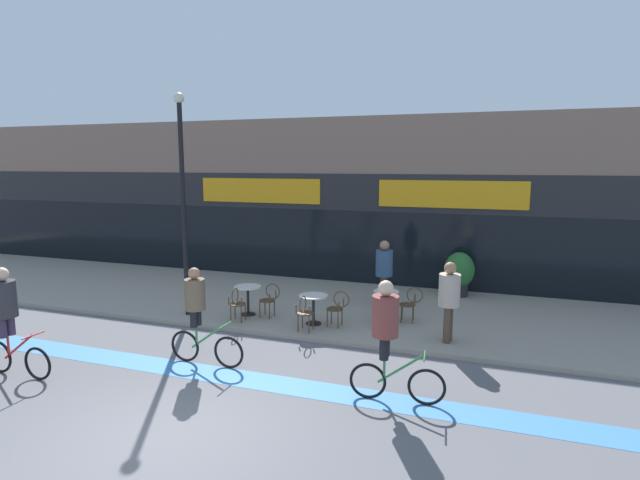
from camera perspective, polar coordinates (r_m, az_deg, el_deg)
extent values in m
plane|color=#5B5B60|center=(8.35, -17.30, -20.81)|extent=(120.00, 120.00, 0.00)
cube|color=gray|center=(14.33, 0.24, -7.45)|extent=(40.00, 5.50, 0.12)
cube|color=#7F6656|center=(18.36, 5.08, 4.73)|extent=(40.00, 4.00, 5.56)
cube|color=black|center=(16.64, 3.35, -0.73)|extent=(38.80, 0.10, 2.40)
cube|color=#232326|center=(16.46, 3.42, 5.48)|extent=(39.20, 0.14, 1.20)
cube|color=orange|center=(17.55, -6.92, 5.63)|extent=(4.47, 0.08, 0.84)
cube|color=orange|center=(15.82, 14.76, 5.07)|extent=(4.47, 0.08, 0.84)
cube|color=#3D7AB7|center=(10.02, -9.43, -15.25)|extent=(36.00, 0.70, 0.01)
cylinder|color=black|center=(13.39, -8.19, -8.39)|extent=(0.39, 0.39, 0.02)
cylinder|color=black|center=(13.29, -8.23, -6.91)|extent=(0.07, 0.07, 0.74)
cylinder|color=silver|center=(13.19, -8.26, -5.31)|extent=(0.70, 0.70, 0.02)
cylinder|color=black|center=(12.54, -0.75, -9.50)|extent=(0.39, 0.39, 0.02)
cylinder|color=black|center=(12.44, -0.75, -8.01)|extent=(0.07, 0.07, 0.71)
cylinder|color=silver|center=(12.34, -0.75, -6.38)|extent=(0.71, 0.71, 0.02)
cylinder|color=black|center=(13.01, 7.51, -8.90)|extent=(0.35, 0.35, 0.02)
cylinder|color=black|center=(12.91, 7.54, -7.44)|extent=(0.07, 0.07, 0.72)
cylinder|color=silver|center=(12.81, 7.57, -5.84)|extent=(0.64, 0.64, 0.02)
cylinder|color=#4C3823|center=(12.81, -9.37, -7.25)|extent=(0.44, 0.44, 0.03)
cylinder|color=#4C3823|center=(13.05, -9.69, -7.99)|extent=(0.03, 0.03, 0.42)
cylinder|color=#4C3823|center=(12.95, -8.53, -8.09)|extent=(0.03, 0.03, 0.42)
cylinder|color=#4C3823|center=(12.80, -10.17, -8.33)|extent=(0.03, 0.03, 0.42)
cylinder|color=#4C3823|center=(12.70, -8.99, -8.44)|extent=(0.03, 0.03, 0.42)
torus|color=#4C3823|center=(12.59, -9.69, -6.30)|extent=(0.07, 0.41, 0.41)
cylinder|color=#4C3823|center=(12.69, -10.40, -6.83)|extent=(0.03, 0.03, 0.23)
cylinder|color=#4C3823|center=(12.56, -8.95, -6.96)|extent=(0.03, 0.03, 0.23)
cylinder|color=#4C3823|center=(13.04, -6.07, -6.89)|extent=(0.42, 0.42, 0.03)
cylinder|color=#4C3823|center=(13.05, -6.89, -7.92)|extent=(0.03, 0.03, 0.42)
cylinder|color=#4C3823|center=(13.28, -6.31, -7.61)|extent=(0.03, 0.03, 0.42)
cylinder|color=#4C3823|center=(12.92, -5.80, -8.07)|extent=(0.03, 0.03, 0.42)
cylinder|color=#4C3823|center=(13.16, -5.22, -7.75)|extent=(0.03, 0.03, 0.42)
torus|color=#4C3823|center=(12.89, -5.42, -5.85)|extent=(0.41, 0.05, 0.41)
cylinder|color=#4C3823|center=(12.78, -5.77, -6.61)|extent=(0.03, 0.03, 0.23)
cylinder|color=#4C3823|center=(13.07, -5.06, -6.25)|extent=(0.03, 0.03, 0.23)
cylinder|color=#4C3823|center=(11.92, -1.66, -8.36)|extent=(0.40, 0.40, 0.03)
cylinder|color=#4C3823|center=(12.16, -2.04, -9.12)|extent=(0.03, 0.03, 0.42)
cylinder|color=#4C3823|center=(12.06, -0.78, -9.26)|extent=(0.03, 0.03, 0.42)
cylinder|color=#4C3823|center=(11.91, -2.54, -9.50)|extent=(0.03, 0.03, 0.42)
cylinder|color=#4C3823|center=(11.82, -1.27, -9.66)|extent=(0.03, 0.03, 0.42)
torus|color=#4C3823|center=(11.69, -1.97, -7.36)|extent=(0.03, 0.41, 0.41)
cylinder|color=#4C3823|center=(11.79, -2.75, -7.90)|extent=(0.03, 0.03, 0.23)
cylinder|color=#4C3823|center=(11.67, -1.18, -8.07)|extent=(0.03, 0.03, 0.23)
cylinder|color=#4C3823|center=(12.24, 1.69, -7.89)|extent=(0.42, 0.42, 0.03)
cylinder|color=#4C3823|center=(12.23, 0.83, -9.00)|extent=(0.03, 0.03, 0.42)
cylinder|color=#4C3823|center=(12.48, 1.31, -8.64)|extent=(0.03, 0.03, 0.42)
cylinder|color=#4C3823|center=(12.14, 2.08, -9.15)|extent=(0.03, 0.03, 0.42)
cylinder|color=#4C3823|center=(12.39, 2.53, -8.78)|extent=(0.03, 0.03, 0.42)
torus|color=#4C3823|center=(12.11, 2.46, -6.78)|extent=(0.41, 0.05, 0.41)
cylinder|color=#4C3823|center=(12.00, 2.17, -7.61)|extent=(0.03, 0.03, 0.23)
cylinder|color=#4C3823|center=(12.31, 2.73, -7.19)|extent=(0.03, 0.03, 0.23)
cylinder|color=#4C3823|center=(12.37, 7.02, -7.78)|extent=(0.40, 0.40, 0.03)
cylinder|color=#4C3823|center=(12.59, 6.51, -8.54)|extent=(0.03, 0.03, 0.42)
cylinder|color=#4C3823|center=(12.54, 7.78, -8.64)|extent=(0.03, 0.03, 0.42)
cylinder|color=#4C3823|center=(12.33, 6.22, -8.91)|extent=(0.03, 0.03, 0.42)
cylinder|color=#4C3823|center=(12.27, 7.51, -9.02)|extent=(0.03, 0.03, 0.42)
torus|color=#4C3823|center=(12.13, 6.87, -6.81)|extent=(0.03, 0.41, 0.41)
cylinder|color=#4C3823|center=(12.21, 6.07, -7.36)|extent=(0.03, 0.03, 0.23)
cylinder|color=#4C3823|center=(12.14, 7.66, -7.49)|extent=(0.03, 0.03, 0.23)
cylinder|color=#4C3823|center=(12.79, 9.98, -7.29)|extent=(0.43, 0.43, 0.03)
cylinder|color=#4C3823|center=(12.73, 9.27, -8.40)|extent=(0.03, 0.03, 0.42)
cylinder|color=#4C3823|center=(13.00, 9.38, -8.04)|extent=(0.03, 0.03, 0.42)
cylinder|color=#4C3823|center=(12.71, 10.54, -8.46)|extent=(0.03, 0.03, 0.42)
cylinder|color=#4C3823|center=(12.98, 10.62, -8.10)|extent=(0.03, 0.03, 0.42)
torus|color=#4C3823|center=(12.71, 10.78, -6.18)|extent=(0.41, 0.06, 0.41)
cylinder|color=#4C3823|center=(12.58, 10.71, -6.98)|extent=(0.03, 0.03, 0.23)
cylinder|color=#4C3823|center=(12.91, 10.81, -6.57)|extent=(0.03, 0.03, 0.23)
cylinder|color=#232326|center=(15.62, 15.54, -5.40)|extent=(0.55, 0.55, 0.41)
ellipsoid|color=#28662D|center=(15.49, 15.63, -3.31)|extent=(0.89, 0.89, 1.06)
cylinder|color=black|center=(13.21, -15.32, 3.18)|extent=(0.12, 0.12, 5.46)
sphere|color=beige|center=(13.25, -15.83, 15.35)|extent=(0.26, 0.26, 0.26)
torus|color=black|center=(8.96, 12.09, -16.12)|extent=(0.65, 0.11, 0.65)
torus|color=black|center=(9.04, 5.48, -15.72)|extent=(0.65, 0.11, 0.65)
cylinder|color=#2D753D|center=(8.87, 9.14, -14.35)|extent=(0.78, 0.11, 0.59)
cylinder|color=#2D753D|center=(8.92, 7.35, -14.53)|extent=(0.04, 0.04, 0.45)
cylinder|color=#2D753D|center=(8.75, 11.87, -12.83)|extent=(0.07, 0.48, 0.03)
cylinder|color=black|center=(8.84, 7.47, -11.81)|extent=(0.17, 0.17, 0.39)
cylinder|color=black|center=(8.68, 7.33, -12.21)|extent=(0.17, 0.17, 0.39)
cylinder|color=brown|center=(8.58, 7.47, -8.61)|extent=(0.49, 0.49, 0.70)
sphere|color=beige|center=(8.45, 7.54, -5.49)|extent=(0.26, 0.26, 0.26)
torus|color=black|center=(10.36, -10.40, -12.52)|extent=(0.66, 0.06, 0.66)
torus|color=black|center=(10.88, -15.17, -11.61)|extent=(0.66, 0.06, 0.66)
cylinder|color=#2D753D|center=(10.49, -12.66, -10.67)|extent=(0.80, 0.05, 0.60)
cylinder|color=#2D753D|center=(10.65, -13.93, -10.70)|extent=(0.04, 0.04, 0.46)
cylinder|color=#2D753D|center=(10.19, -10.74, -9.52)|extent=(0.03, 0.48, 0.03)
cylinder|color=black|center=(10.59, -13.77, -8.51)|extent=(0.14, 0.14, 0.35)
cylinder|color=black|center=(10.46, -14.25, -8.73)|extent=(0.14, 0.14, 0.35)
cylinder|color=brown|center=(10.39, -14.11, -6.05)|extent=(0.41, 0.41, 0.63)
sphere|color=#9E7051|center=(10.29, -14.20, -3.72)|extent=(0.24, 0.24, 0.24)
torus|color=black|center=(11.05, -29.56, -12.19)|extent=(0.65, 0.06, 0.65)
cylinder|color=red|center=(11.30, -31.19, -10.39)|extent=(0.78, 0.05, 0.59)
cylinder|color=red|center=(11.52, -32.04, -10.36)|extent=(0.04, 0.04, 0.46)
cylinder|color=red|center=(10.92, -29.96, -9.41)|extent=(0.03, 0.48, 0.03)
cylinder|color=#382D47|center=(11.45, -31.87, -8.26)|extent=(0.16, 0.16, 0.38)
cylinder|color=#382D47|center=(11.35, -32.56, -8.46)|extent=(0.16, 0.16, 0.38)
cylinder|color=#2D2D33|center=(11.27, -32.44, -5.71)|extent=(0.46, 0.46, 0.70)
sphere|color=beige|center=(11.17, -32.64, -3.32)|extent=(0.26, 0.26, 0.26)
cylinder|color=#4C3D2D|center=(11.67, 14.55, -9.13)|extent=(0.19, 0.19, 0.82)
cylinder|color=#4C3D2D|center=(11.51, 14.31, -9.38)|extent=(0.19, 0.19, 0.82)
cylinder|color=#B2A38E|center=(11.38, 14.58, -5.56)|extent=(0.54, 0.54, 0.72)
sphere|color=#9E7051|center=(11.27, 14.68, -3.13)|extent=(0.27, 0.27, 0.27)
cylinder|color=#4C3D2D|center=(14.25, 7.35, -5.63)|extent=(0.17, 0.17, 0.83)
cylinder|color=#4C3D2D|center=(14.07, 7.22, -5.81)|extent=(0.17, 0.17, 0.83)
cylinder|color=#334C70|center=(13.99, 7.35, -2.63)|extent=(0.48, 0.48, 0.72)
sphere|color=#9E7051|center=(13.90, 7.39, -0.62)|extent=(0.27, 0.27, 0.27)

